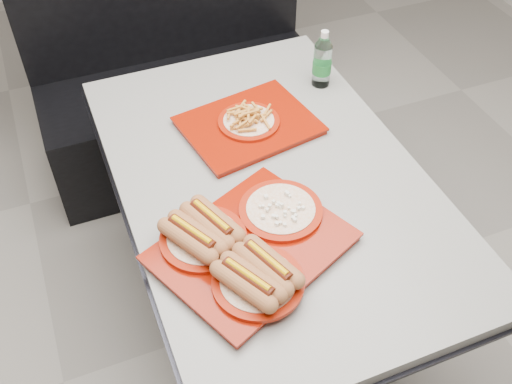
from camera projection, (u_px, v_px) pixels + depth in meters
name	position (u px, v px, depth m)	size (l,w,h in m)	color
ground	(268.00, 312.00, 2.37)	(6.00, 6.00, 0.00)	gray
diner_table	(270.00, 212.00, 1.95)	(0.92, 1.42, 0.75)	black
booth_bench	(179.00, 79.00, 2.80)	(1.30, 0.57, 1.35)	black
tray_near	(245.00, 245.00, 1.59)	(0.60, 0.55, 0.11)	maroon
tray_far	(249.00, 123.00, 1.98)	(0.47, 0.39, 0.08)	maroon
water_bottle	(322.00, 62.00, 2.11)	(0.07, 0.07, 0.21)	silver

